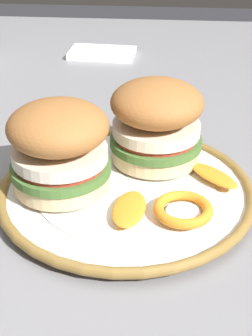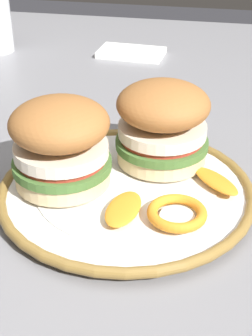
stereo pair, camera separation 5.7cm
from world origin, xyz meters
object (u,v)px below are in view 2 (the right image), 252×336
at_px(dining_table, 107,229).
at_px(sandwich_half_right, 163,122).
at_px(dinner_plate, 126,191).
at_px(sandwich_half_left, 61,142).

distance_m(dining_table, sandwich_half_right, 0.18).
bearing_deg(dinner_plate, sandwich_half_left, 94.94).
xyz_separation_m(sandwich_half_left, sandwich_half_right, (0.07, -0.10, 0.00)).
relative_size(dining_table, sandwich_half_left, 9.47).
xyz_separation_m(dining_table, sandwich_half_right, (0.01, -0.07, 0.16)).
bearing_deg(dining_table, sandwich_half_right, -80.76).
bearing_deg(sandwich_half_left, sandwich_half_right, -55.18).
height_order(dining_table, sandwich_half_right, sandwich_half_right).
height_order(dinner_plate, sandwich_half_left, sandwich_half_left).
bearing_deg(sandwich_half_right, sandwich_half_left, 124.82).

